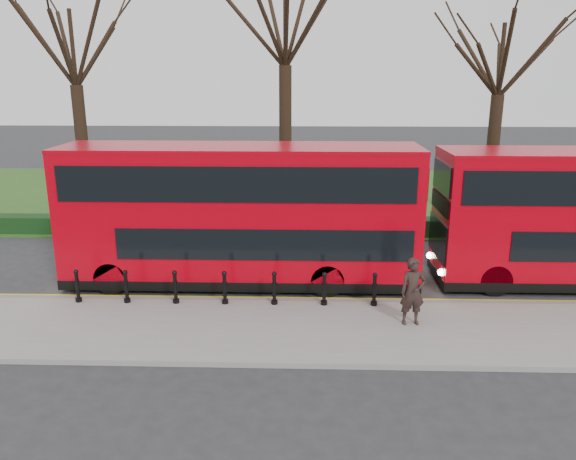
{
  "coord_description": "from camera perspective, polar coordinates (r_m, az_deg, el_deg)",
  "views": [
    {
      "loc": [
        2.96,
        -17.35,
        7.01
      ],
      "look_at": [
        2.42,
        0.5,
        2.0
      ],
      "focal_mm": 35.0,
      "sensor_mm": 36.0,
      "label": 1
    }
  ],
  "objects": [
    {
      "name": "tree_right",
      "position": [
        28.82,
        20.93,
        16.6
      ],
      "size": [
        7.02,
        7.02,
        10.96
      ],
      "color": "black",
      "rests_on": "ground"
    },
    {
      "name": "bus_lead",
      "position": [
        18.94,
        -4.82,
        1.45
      ],
      "size": [
        11.85,
        2.72,
        4.72
      ],
      "color": "#B0000E",
      "rests_on": "ground"
    },
    {
      "name": "tree_left",
      "position": [
        29.5,
        -21.11,
        17.65
      ],
      "size": [
        7.51,
        7.51,
        11.74
      ],
      "color": "black",
      "rests_on": "ground"
    },
    {
      "name": "pavement",
      "position": [
        16.21,
        -9.08,
        -9.87
      ],
      "size": [
        60.0,
        4.0,
        0.15
      ],
      "primitive_type": "cube",
      "color": "gray",
      "rests_on": "ground"
    },
    {
      "name": "grass_verge",
      "position": [
        33.22,
        -3.42,
        3.52
      ],
      "size": [
        60.0,
        18.0,
        0.06
      ],
      "primitive_type": "cube",
      "color": "#2E501A",
      "rests_on": "ground"
    },
    {
      "name": "bollard_row",
      "position": [
        17.39,
        -6.45,
        -5.89
      ],
      "size": [
        9.3,
        0.15,
        1.0
      ],
      "color": "black",
      "rests_on": "pavement"
    },
    {
      "name": "yellow_line_inner",
      "position": [
        18.49,
        -7.65,
        -6.74
      ],
      "size": [
        60.0,
        0.1,
        0.01
      ],
      "primitive_type": "cube",
      "color": "yellow",
      "rests_on": "ground"
    },
    {
      "name": "pedestrian",
      "position": [
        16.14,
        12.55,
        -6.13
      ],
      "size": [
        0.75,
        0.54,
        1.94
      ],
      "primitive_type": "imported",
      "rotation": [
        0.0,
        0.0,
        0.11
      ],
      "color": "black",
      "rests_on": "pavement"
    },
    {
      "name": "hedge",
      "position": [
        25.21,
        -5.06,
        0.41
      ],
      "size": [
        60.0,
        0.9,
        0.8
      ],
      "primitive_type": "cube",
      "color": "black",
      "rests_on": "ground"
    },
    {
      "name": "ground",
      "position": [
        18.94,
        -7.41,
        -6.18
      ],
      "size": [
        120.0,
        120.0,
        0.0
      ],
      "primitive_type": "plane",
      "color": "#28282B",
      "rests_on": "ground"
    },
    {
      "name": "tree_mid",
      "position": [
        27.5,
        -0.29,
        21.37
      ],
      "size": [
        8.56,
        8.56,
        13.38
      ],
      "color": "black",
      "rests_on": "ground"
    },
    {
      "name": "kerb",
      "position": [
        18.0,
        -7.91,
        -7.14
      ],
      "size": [
        60.0,
        0.25,
        0.16
      ],
      "primitive_type": "cube",
      "color": "slate",
      "rests_on": "ground"
    },
    {
      "name": "yellow_line_outer",
      "position": [
        18.3,
        -7.75,
        -6.98
      ],
      "size": [
        60.0,
        0.1,
        0.01
      ],
      "primitive_type": "cube",
      "color": "yellow",
      "rests_on": "ground"
    }
  ]
}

